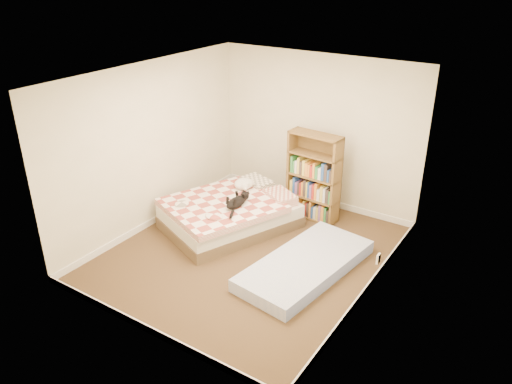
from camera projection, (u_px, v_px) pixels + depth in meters
The scene contains 6 objects.
room at pixel (248, 175), 6.56m from camera, with size 3.51×4.01×2.51m.
bed at pixel (231, 213), 7.69m from camera, with size 1.96×2.27×0.51m.
bookshelf at pixel (314, 186), 7.86m from camera, with size 0.86×0.34×1.41m.
floor_mattress at pixel (306, 265), 6.63m from camera, with size 0.91×2.01×0.18m, color #788AC8.
black_cat at pixel (238, 201), 7.37m from camera, with size 0.23×0.71×0.16m.
white_dog at pixel (244, 184), 7.91m from camera, with size 0.33×0.34×0.16m.
Camera 1 is at (3.38, -4.99, 3.80)m, focal length 35.00 mm.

